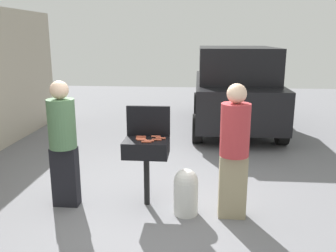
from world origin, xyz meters
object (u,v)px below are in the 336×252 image
object	(u,v)px
hot_dog_0	(156,137)
hot_dog_2	(146,142)
hot_dog_4	(141,137)
person_left	(63,140)
hot_dog_5	(142,140)
hot_dog_1	(157,140)
hot_dog_6	(141,138)
person_right	(234,147)
parked_minivan	(234,87)
propane_tank	(186,191)
hot_dog_3	(161,138)
hot_dog_8	(149,141)
hot_dog_7	(141,139)
bbq_grill	(146,150)

from	to	relation	value
hot_dog_0	hot_dog_2	bearing A→B (deg)	-108.91
hot_dog_0	hot_dog_2	size ratio (longest dim) A/B	1.00
hot_dog_4	person_left	world-z (taller)	person_left
hot_dog_0	hot_dog_5	bearing A→B (deg)	-131.43
hot_dog_2	hot_dog_4	size ratio (longest dim) A/B	1.00
hot_dog_1	hot_dog_4	bearing A→B (deg)	151.07
hot_dog_6	hot_dog_2	bearing A→B (deg)	-58.92
person_right	person_left	bearing A→B (deg)	-4.77
hot_dog_2	person_right	size ratio (longest dim) A/B	0.08
hot_dog_4	hot_dog_6	xyz separation A→B (m)	(0.01, -0.08, 0.00)
hot_dog_4	parked_minivan	bearing A→B (deg)	69.87
hot_dog_4	propane_tank	xyz separation A→B (m)	(0.63, -0.34, -0.62)
hot_dog_1	hot_dog_2	world-z (taller)	same
hot_dog_3	propane_tank	distance (m)	0.77
hot_dog_8	parked_minivan	bearing A→B (deg)	72.14
person_right	parked_minivan	world-z (taller)	parked_minivan
hot_dog_4	parked_minivan	distance (m)	4.74
person_left	hot_dog_1	bearing A→B (deg)	14.59
hot_dog_1	hot_dog_7	size ratio (longest dim) A/B	1.00
hot_dog_7	hot_dog_4	bearing A→B (deg)	97.56
hot_dog_0	hot_dog_8	xyz separation A→B (m)	(-0.06, -0.22, 0.00)
hot_dog_5	parked_minivan	size ratio (longest dim) A/B	0.03
hot_dog_2	hot_dog_6	xyz separation A→B (m)	(-0.09, 0.16, 0.00)
hot_dog_2	hot_dog_8	bearing A→B (deg)	61.78
hot_dog_7	parked_minivan	world-z (taller)	parked_minivan
person_right	hot_dog_4	bearing A→B (deg)	-17.78
hot_dog_1	hot_dog_2	size ratio (longest dim) A/B	1.00
hot_dog_5	hot_dog_7	world-z (taller)	same
hot_dog_2	hot_dog_4	xyz separation A→B (m)	(-0.11, 0.24, 0.00)
hot_dog_3	person_right	bearing A→B (deg)	-17.92
hot_dog_1	bbq_grill	bearing A→B (deg)	173.34
hot_dog_2	hot_dog_7	size ratio (longest dim) A/B	1.00
hot_dog_3	hot_dog_4	bearing A→B (deg)	169.33
hot_dog_1	hot_dog_5	size ratio (longest dim) A/B	1.00
parked_minivan	hot_dog_0	bearing A→B (deg)	71.49
hot_dog_4	hot_dog_7	xyz separation A→B (m)	(0.02, -0.11, 0.00)
bbq_grill	hot_dog_7	world-z (taller)	hot_dog_7
hot_dog_4	person_right	size ratio (longest dim) A/B	0.08
hot_dog_5	person_right	bearing A→B (deg)	-9.78
hot_dog_1	person_right	world-z (taller)	person_right
bbq_grill	hot_dog_0	bearing A→B (deg)	50.25
hot_dog_0	hot_dog_8	size ratio (longest dim) A/B	1.00
hot_dog_1	hot_dog_2	bearing A→B (deg)	-136.43
hot_dog_3	person_left	xyz separation A→B (m)	(-1.29, -0.18, -0.01)
bbq_grill	hot_dog_1	world-z (taller)	hot_dog_1
hot_dog_0	hot_dog_4	size ratio (longest dim) A/B	1.00
hot_dog_4	hot_dog_3	bearing A→B (deg)	-10.67
hot_dog_7	person_right	bearing A→B (deg)	-11.41
hot_dog_5	person_left	world-z (taller)	person_left
hot_dog_0	hot_dog_7	distance (m)	0.23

